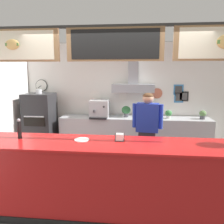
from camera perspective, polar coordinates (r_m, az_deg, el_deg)
ground_plane at (r=3.73m, az=0.69°, el=-22.32°), size 6.28×6.28×0.00m
back_wall_assembly at (r=5.62m, az=3.19°, el=4.49°), size 5.14×2.79×2.71m
service_counter at (r=3.27m, az=0.33°, el=-16.66°), size 4.59×0.75×1.05m
back_prep_counter at (r=5.56m, az=5.64°, el=-6.04°), size 3.59×0.55×0.91m
pizza_oven at (r=5.79m, az=-17.65°, el=-2.82°), size 0.67×0.68×1.58m
shop_worker at (r=4.40m, az=8.88°, el=-4.77°), size 0.57×0.27×1.61m
espresso_machine at (r=5.46m, az=-3.14°, el=0.84°), size 0.45×0.54×0.42m
potted_oregano at (r=5.47m, az=3.59°, el=0.36°), size 0.21×0.21×0.27m
potted_basil at (r=5.47m, az=14.13°, el=-0.41°), size 0.16×0.16×0.20m
potted_sage at (r=5.63m, az=21.99°, el=-0.57°), size 0.16×0.16×0.20m
potted_rosemary at (r=5.47m, az=9.54°, el=0.03°), size 0.19×0.19×0.24m
pepper_grinder at (r=3.49m, az=-22.42°, el=-3.91°), size 0.06×0.06×0.29m
condiment_plate at (r=3.22m, az=-7.65°, el=-6.96°), size 0.21×0.21×0.01m
napkin_holder at (r=3.16m, az=1.95°, el=-6.47°), size 0.13×0.12×0.11m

